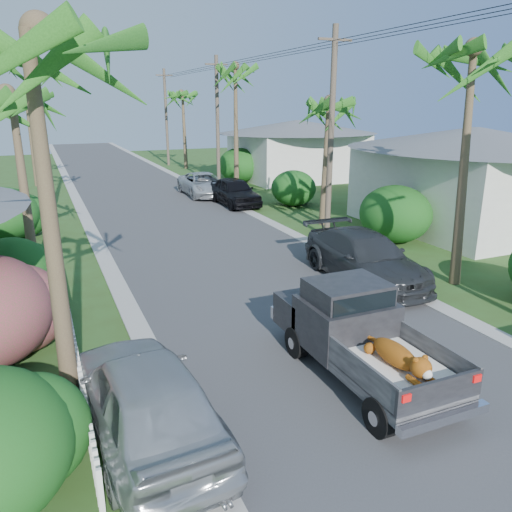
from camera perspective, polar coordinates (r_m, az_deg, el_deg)
name	(u,v)px	position (r m, az deg, el deg)	size (l,w,h in m)	color
ground	(429,425)	(10.58, 19.13, -17.78)	(120.00, 120.00, 0.00)	#304B1C
road	(151,200)	(32.33, -11.92, 6.24)	(8.00, 100.00, 0.02)	#38383A
curb_left	(79,205)	(31.77, -19.55, 5.47)	(0.60, 100.00, 0.06)	#A5A39E
curb_right	(215,195)	(33.43, -4.65, 6.93)	(0.60, 100.00, 0.06)	#A5A39E
pickup_truck	(353,329)	(11.54, 10.99, -8.24)	(1.98, 5.12, 2.06)	black
parked_car_rm	(365,258)	(17.42, 12.32, -0.22)	(2.31, 5.67, 1.65)	#2B2E30
parked_car_rf	(235,192)	(30.05, -2.46, 7.35)	(1.93, 4.79, 1.63)	black
parked_car_rd	(203,185)	(33.41, -6.02, 8.12)	(2.45, 5.31, 1.48)	#BBBEC2
parked_car_ln	(145,397)	(9.48, -12.57, -15.45)	(2.00, 4.98, 1.70)	#A4A7AB
palm_l_a	(26,33)	(9.23, -24.76, 22.16)	(4.40, 4.40, 8.20)	brown
palm_l_b	(11,94)	(18.18, -26.21, 16.24)	(4.40, 4.40, 7.40)	brown
palm_l_c	(31,59)	(28.24, -24.34, 19.78)	(4.40, 4.40, 9.20)	brown
palm_l_d	(26,95)	(40.17, -24.82, 16.38)	(4.40, 4.40, 7.70)	brown
palm_r_a	(478,50)	(17.56, 24.06, 20.73)	(4.40, 4.40, 8.70)	brown
palm_r_b	(328,102)	(24.77, 8.24, 17.06)	(4.40, 4.40, 7.20)	brown
palm_r_c	(235,67)	(34.57, -2.39, 20.75)	(4.40, 4.40, 9.40)	brown
palm_r_d	(183,93)	(47.91, -8.37, 17.92)	(4.40, 4.40, 8.00)	brown
shrub_l_c	(11,271)	(16.93, -26.17, -1.51)	(2.40, 2.64, 2.00)	#1D4F16
shrub_l_d	(2,214)	(24.68, -27.06, 4.25)	(3.20, 3.52, 2.40)	#1D4F16
shrub_r_b	(395,214)	(22.68, 15.62, 4.65)	(3.00, 3.30, 2.50)	#1D4F16
shrub_r_c	(294,188)	(29.96, 4.31, 7.74)	(2.60, 2.86, 2.10)	#1D4F16
shrub_r_d	(239,165)	(39.15, -1.91, 10.34)	(3.20, 3.52, 2.60)	#1D4F16
picket_fence	(73,338)	(12.85, -20.22, -8.83)	(0.10, 11.00, 1.00)	white
house_right_near	(470,182)	(26.74, 23.26, 7.82)	(8.00, 9.00, 4.80)	silver
house_right_far	(297,152)	(41.15, 4.70, 11.77)	(9.00, 8.00, 4.60)	silver
utility_pole_b	(331,134)	(22.58, 8.57, 13.63)	(1.60, 0.26, 9.00)	brown
utility_pole_c	(218,122)	(36.19, -4.42, 14.99)	(1.60, 0.26, 9.00)	brown
utility_pole_d	(166,117)	(50.60, -10.22, 15.36)	(1.60, 0.26, 9.00)	brown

